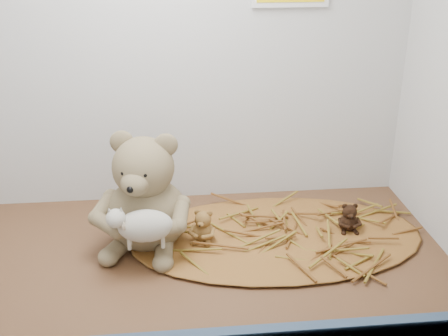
{
  "coord_description": "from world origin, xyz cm",
  "views": [
    {
      "loc": [
        0.85,
        -103.59,
        66.53
      ],
      "look_at": [
        11.66,
        1.86,
        19.99
      ],
      "focal_mm": 45.0,
      "sensor_mm": 36.0,
      "label": 1
    }
  ],
  "objects_px": {
    "mini_teddy_tan": "(203,224)",
    "mini_teddy_brown": "(349,216)",
    "toy_lamb": "(145,226)",
    "main_teddy": "(146,191)"
  },
  "relations": [
    {
      "from": "mini_teddy_brown",
      "to": "mini_teddy_tan",
      "type": "bearing_deg",
      "value": -174.01
    },
    {
      "from": "toy_lamb",
      "to": "mini_teddy_brown",
      "type": "bearing_deg",
      "value": 11.99
    },
    {
      "from": "main_teddy",
      "to": "mini_teddy_tan",
      "type": "xyz_separation_m",
      "value": [
        0.12,
        -0.01,
        -0.08
      ]
    },
    {
      "from": "main_teddy",
      "to": "mini_teddy_tan",
      "type": "distance_m",
      "value": 0.15
    },
    {
      "from": "toy_lamb",
      "to": "mini_teddy_brown",
      "type": "distance_m",
      "value": 0.47
    },
    {
      "from": "mini_teddy_tan",
      "to": "mini_teddy_brown",
      "type": "height_order",
      "value": "mini_teddy_tan"
    },
    {
      "from": "main_teddy",
      "to": "toy_lamb",
      "type": "xyz_separation_m",
      "value": [
        -0.0,
        -0.1,
        -0.03
      ]
    },
    {
      "from": "mini_teddy_tan",
      "to": "mini_teddy_brown",
      "type": "xyz_separation_m",
      "value": [
        0.34,
        0.01,
        -0.0
      ]
    },
    {
      "from": "main_teddy",
      "to": "toy_lamb",
      "type": "relative_size",
      "value": 1.82
    },
    {
      "from": "mini_teddy_tan",
      "to": "mini_teddy_brown",
      "type": "distance_m",
      "value": 0.34
    }
  ]
}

